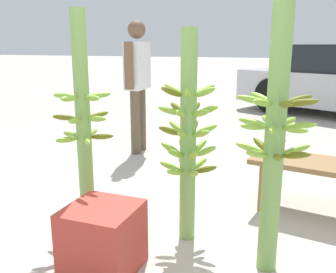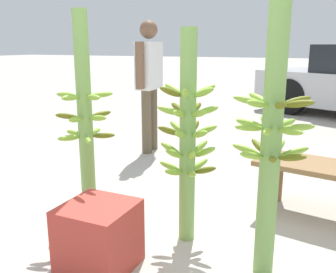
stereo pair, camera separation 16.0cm
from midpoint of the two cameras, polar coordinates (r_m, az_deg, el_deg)
name	(u,v)px [view 1 (the left image)]	position (r m, az deg, el deg)	size (l,w,h in m)	color
ground_plane	(172,264)	(2.45, -1.35, -18.82)	(80.00, 80.00, 0.00)	#B2AA9E
banana_stalk_left	(83,125)	(2.65, -14.48, 1.76)	(0.41, 0.41, 1.55)	#7AA851
banana_stalk_center	(188,136)	(2.47, 1.23, 0.04)	(0.41, 0.41, 1.43)	#7AA851
banana_stalk_right	(275,141)	(2.15, 13.89, -0.64)	(0.44, 0.44, 1.55)	#7AA851
vendor_person	(138,76)	(4.63, -5.67, 9.15)	(0.23, 0.65, 1.61)	brown
produce_crate	(103,239)	(2.34, -11.91, -15.04)	(0.41, 0.41, 0.41)	#B2382D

